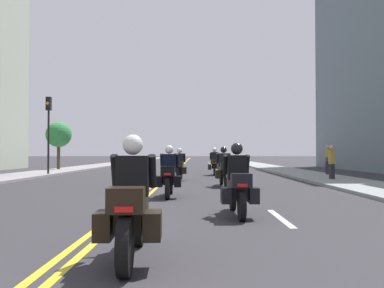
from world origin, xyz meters
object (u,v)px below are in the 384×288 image
at_px(motorcycle_4, 179,167).
at_px(pedestrian_0, 328,160).
at_px(motorcycle_2, 169,176).
at_px(traffic_light_near, 49,121).
at_px(street_tree_0, 59,135).
at_px(motorcycle_1, 238,186).
at_px(motorcycle_5, 214,164).
at_px(pedestrian_1, 332,163).
at_px(motorcycle_3, 224,170).
at_px(motorcycle_0, 132,210).

distance_m(motorcycle_4, pedestrian_0, 9.28).
relative_size(motorcycle_2, pedestrian_0, 1.27).
distance_m(motorcycle_2, traffic_light_near, 14.64).
bearing_deg(pedestrian_0, street_tree_0, -79.54).
height_order(motorcycle_1, motorcycle_5, motorcycle_5).
bearing_deg(street_tree_0, pedestrian_1, -34.57).
distance_m(motorcycle_3, motorcycle_5, 8.53).
height_order(motorcycle_2, street_tree_0, street_tree_0).
distance_m(motorcycle_3, motorcycle_4, 4.24).
distance_m(motorcycle_5, pedestrian_1, 7.61).
relative_size(motorcycle_1, pedestrian_0, 1.22).
xyz_separation_m(motorcycle_2, pedestrian_0, (8.49, 11.52, 0.29)).
bearing_deg(motorcycle_1, motorcycle_4, 97.07).
bearing_deg(motorcycle_0, motorcycle_4, 87.52).
xyz_separation_m(motorcycle_3, motorcycle_5, (-0.00, 8.53, 0.01)).
xyz_separation_m(motorcycle_3, street_tree_0, (-11.60, 14.80, 2.07)).
distance_m(motorcycle_4, motorcycle_5, 5.15).
distance_m(traffic_light_near, pedestrian_0, 16.66).
bearing_deg(motorcycle_2, motorcycle_5, 80.86).
relative_size(motorcycle_1, motorcycle_4, 0.98).
xyz_separation_m(motorcycle_3, pedestrian_0, (6.54, 7.49, 0.27)).
relative_size(motorcycle_3, motorcycle_5, 1.07).
xyz_separation_m(motorcycle_0, street_tree_0, (-9.68, 26.36, 2.09)).
bearing_deg(pedestrian_1, motorcycle_0, -26.24).
distance_m(motorcycle_0, motorcycle_3, 11.72).
distance_m(motorcycle_4, pedestrian_1, 7.33).
distance_m(motorcycle_4, traffic_light_near, 9.40).
xyz_separation_m(motorcycle_1, traffic_light_near, (-9.71, 15.80, 2.61)).
distance_m(motorcycle_2, pedestrian_1, 10.22).
distance_m(motorcycle_2, street_tree_0, 21.27).
relative_size(motorcycle_5, pedestrian_0, 1.17).
distance_m(pedestrian_0, street_tree_0, 19.65).
bearing_deg(motorcycle_1, motorcycle_2, 112.87).
bearing_deg(motorcycle_5, motorcycle_1, -87.71).
bearing_deg(pedestrian_1, street_tree_0, -124.43).
bearing_deg(street_tree_0, motorcycle_4, -48.84).
relative_size(motorcycle_1, pedestrian_1, 1.29).
height_order(motorcycle_1, pedestrian_0, pedestrian_0).
height_order(motorcycle_2, motorcycle_3, motorcycle_3).
bearing_deg(traffic_light_near, motorcycle_2, -56.30).
bearing_deg(motorcycle_3, pedestrian_0, 45.98).
bearing_deg(motorcycle_4, pedestrian_0, 26.57).
relative_size(motorcycle_3, motorcycle_4, 1.01).
xyz_separation_m(motorcycle_0, traffic_light_near, (-8.02, 19.52, 2.61)).
xyz_separation_m(motorcycle_0, pedestrian_1, (7.28, 14.68, 0.24)).
height_order(motorcycle_1, traffic_light_near, traffic_light_near).
bearing_deg(motorcycle_4, motorcycle_0, -87.07).
height_order(motorcycle_5, pedestrian_1, pedestrian_1).
distance_m(motorcycle_0, motorcycle_5, 20.18).
bearing_deg(motorcycle_2, motorcycle_0, -90.13).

